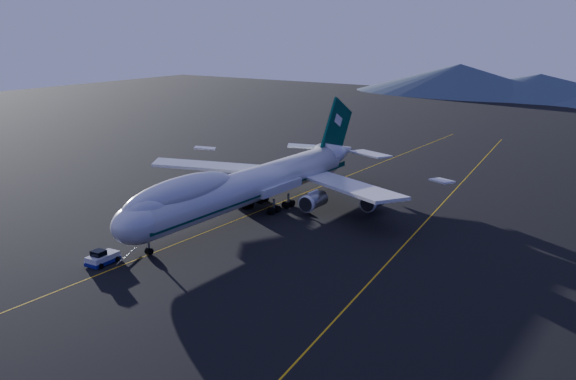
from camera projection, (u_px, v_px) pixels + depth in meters
The scene contains 5 objects.
ground at pixel (251, 214), 121.85m from camera, with size 500.00×500.00×0.00m, color black.
taxiway_line_main at pixel (251, 214), 121.85m from camera, with size 0.25×220.00×0.01m, color #C7980B.
taxiway_line_side at pixel (420, 228), 113.71m from camera, with size 0.25×200.00×0.01m, color #C7980B.
boeing_747 at pixel (251, 185), 120.42m from camera, with size 59.62×72.43×19.37m.
pushback_tug at pixel (103, 259), 96.67m from camera, with size 3.25×5.32×2.24m.
Camera 1 is at (70.90, -93.06, 35.08)m, focal length 40.00 mm.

